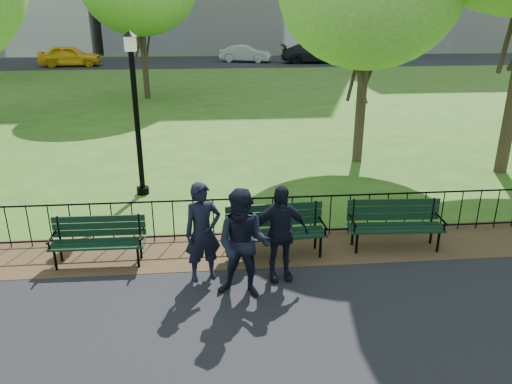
{
  "coord_description": "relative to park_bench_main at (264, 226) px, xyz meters",
  "views": [
    {
      "loc": [
        -0.6,
        -7.24,
        4.55
      ],
      "look_at": [
        0.22,
        1.5,
        1.21
      ],
      "focal_mm": 35.0,
      "sensor_mm": 36.0,
      "label": 1
    }
  ],
  "objects": [
    {
      "name": "person_right",
      "position": [
        0.18,
        -0.82,
        0.23
      ],
      "size": [
        1.05,
        0.53,
        1.73
      ],
      "primitive_type": "imported",
      "rotation": [
        0.0,
        0.0,
        0.12
      ],
      "color": "black",
      "rests_on": "asphalt_path"
    },
    {
      "name": "sedan_dark",
      "position": [
        7.43,
        32.14,
        0.11
      ],
      "size": [
        5.19,
        2.31,
        1.48
      ],
      "primitive_type": "imported",
      "rotation": [
        0.0,
        0.0,
        1.52
      ],
      "color": "black",
      "rests_on": "far_street"
    },
    {
      "name": "person_mid",
      "position": [
        -0.47,
        -1.31,
        0.3
      ],
      "size": [
        1.0,
        0.71,
        1.85
      ],
      "primitive_type": "imported",
      "rotation": [
        0.0,
        0.0,
        -0.3
      ],
      "color": "black",
      "rests_on": "asphalt_path"
    },
    {
      "name": "person_left",
      "position": [
        -1.12,
        -0.7,
        0.25
      ],
      "size": [
        0.74,
        0.59,
        1.76
      ],
      "primitive_type": "imported",
      "rotation": [
        0.0,
        0.0,
        0.28
      ],
      "color": "black",
      "rests_on": "asphalt_path"
    },
    {
      "name": "park_bench_right_a",
      "position": [
        2.6,
        0.18,
        -0.05
      ],
      "size": [
        1.85,
        0.66,
        1.04
      ],
      "rotation": [
        0.0,
        0.0,
        -0.05
      ],
      "color": "black",
      "rests_on": "ground"
    },
    {
      "name": "dirt_strip",
      "position": [
        -0.33,
        0.31,
        -0.63
      ],
      "size": [
        60.0,
        1.6,
        0.01
      ],
      "primitive_type": "cube",
      "color": "#372516",
      "rests_on": "ground"
    },
    {
      "name": "far_street",
      "position": [
        -0.33,
        33.81,
        -0.64
      ],
      "size": [
        70.0,
        9.0,
        0.01
      ],
      "primitive_type": "cube",
      "color": "black",
      "rests_on": "ground"
    },
    {
      "name": "park_bench_left_a",
      "position": [
        -3.05,
        0.06,
        -0.09
      ],
      "size": [
        1.7,
        0.56,
        0.96
      ],
      "rotation": [
        0.0,
        0.0,
        -0.02
      ],
      "color": "black",
      "rests_on": "ground"
    },
    {
      "name": "iron_fence",
      "position": [
        -0.33,
        0.81,
        -0.14
      ],
      "size": [
        24.06,
        0.06,
        1.0
      ],
      "color": "black",
      "rests_on": "ground"
    },
    {
      "name": "park_bench_main",
      "position": [
        0.0,
        0.0,
        0.0
      ],
      "size": [
        1.9,
        0.68,
        1.06
      ],
      "rotation": [
        0.0,
        0.0,
        0.05
      ],
      "color": "black",
      "rests_on": "ground"
    },
    {
      "name": "ground",
      "position": [
        -0.33,
        -1.19,
        -0.64
      ],
      "size": [
        120.0,
        120.0,
        0.0
      ],
      "primitive_type": "plane",
      "color": "#315917"
    },
    {
      "name": "lamppost",
      "position": [
        -2.69,
        3.62,
        1.52
      ],
      "size": [
        0.36,
        0.36,
        3.96
      ],
      "color": "black",
      "rests_on": "ground"
    },
    {
      "name": "taxi",
      "position": [
        -11.35,
        31.6,
        0.14
      ],
      "size": [
        4.66,
        2.16,
        1.54
      ],
      "primitive_type": "imported",
      "rotation": [
        0.0,
        0.0,
        1.65
      ],
      "color": "yellow",
      "rests_on": "far_street"
    },
    {
      "name": "sedan_silver",
      "position": [
        2.12,
        33.29,
        0.05
      ],
      "size": [
        4.38,
        2.61,
        1.36
      ],
      "primitive_type": "imported",
      "rotation": [
        0.0,
        0.0,
        1.27
      ],
      "color": "#B1B4B9",
      "rests_on": "far_street"
    }
  ]
}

